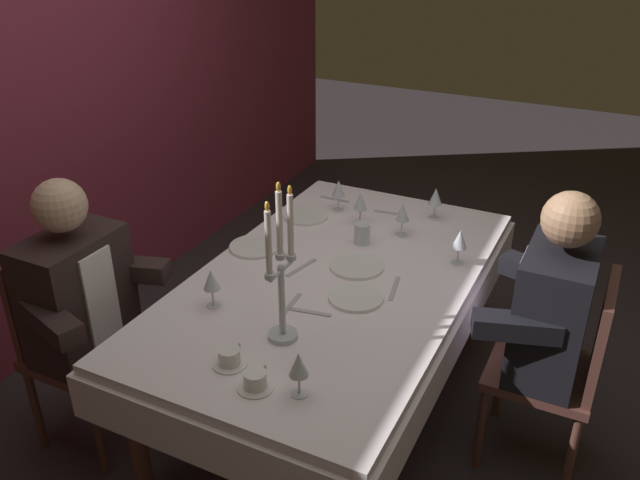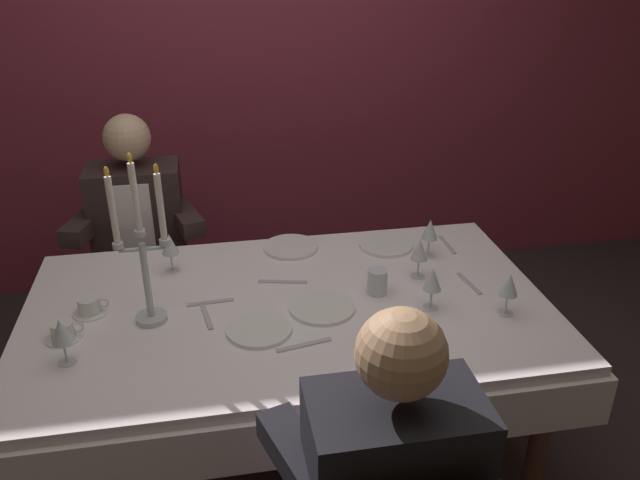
{
  "view_description": "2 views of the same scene",
  "coord_description": "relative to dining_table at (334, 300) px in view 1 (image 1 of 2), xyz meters",
  "views": [
    {
      "loc": [
        -2.19,
        -1.02,
        2.15
      ],
      "look_at": [
        0.0,
        0.07,
        0.9
      ],
      "focal_mm": 36.78,
      "sensor_mm": 36.0,
      "label": 1
    },
    {
      "loc": [
        -0.24,
        -1.98,
        1.98
      ],
      "look_at": [
        0.13,
        0.08,
        0.95
      ],
      "focal_mm": 35.92,
      "sensor_mm": 36.0,
      "label": 2
    }
  ],
  "objects": [
    {
      "name": "dinner_plate_1",
      "position": [
        0.07,
        0.44,
        0.13
      ],
      "size": [
        0.23,
        0.23,
        0.01
      ],
      "primitive_type": "cylinder",
      "color": "white",
      "rests_on": "dining_table"
    },
    {
      "name": "dining_table",
      "position": [
        0.0,
        0.0,
        0.0
      ],
      "size": [
        1.94,
        1.14,
        0.74
      ],
      "color": "white",
      "rests_on": "ground_plane"
    },
    {
      "name": "wine_glass_0",
      "position": [
        -0.73,
        -0.22,
        0.23
      ],
      "size": [
        0.07,
        0.07,
        0.16
      ],
      "color": "silver",
      "rests_on": "dining_table"
    },
    {
      "name": "ground_plane",
      "position": [
        0.0,
        0.0,
        -0.62
      ],
      "size": [
        12.0,
        12.0,
        0.0
      ],
      "primitive_type": "plane",
      "color": "#30292C"
    },
    {
      "name": "knife_2",
      "position": [
        -0.0,
        0.16,
        0.12
      ],
      "size": [
        0.19,
        0.06,
        0.01
      ],
      "primitive_type": "cube",
      "rotation": [
        0.0,
        0.0,
        -0.22
      ],
      "color": "#B7B7BC",
      "rests_on": "dining_table"
    },
    {
      "name": "knife_1",
      "position": [
        0.02,
        -0.27,
        0.12
      ],
      "size": [
        0.19,
        0.05,
        0.01
      ],
      "primitive_type": "cube",
      "rotation": [
        0.0,
        0.0,
        0.19
      ],
      "color": "#B7B7BC",
      "rests_on": "dining_table"
    },
    {
      "name": "back_wall",
      "position": [
        0.0,
        1.66,
        0.73
      ],
      "size": [
        6.0,
        0.12,
        2.7
      ],
      "primitive_type": "cube",
      "color": "maroon",
      "rests_on": "ground_plane"
    },
    {
      "name": "coffee_cup_0",
      "position": [
        -0.77,
        -0.08,
        0.15
      ],
      "size": [
        0.13,
        0.12,
        0.06
      ],
      "color": "white",
      "rests_on": "dining_table"
    },
    {
      "name": "wine_glass_1",
      "position": [
        -0.42,
        0.33,
        0.23
      ],
      "size": [
        0.07,
        0.07,
        0.16
      ],
      "color": "silver",
      "rests_on": "dining_table"
    },
    {
      "name": "wine_glass_3",
      "position": [
        0.53,
        0.11,
        0.24
      ],
      "size": [
        0.07,
        0.07,
        0.16
      ],
      "color": "silver",
      "rests_on": "dining_table"
    },
    {
      "name": "dinner_plate_0",
      "position": [
        0.12,
        -0.05,
        0.13
      ],
      "size": [
        0.24,
        0.24,
        0.01
      ],
      "primitive_type": "cylinder",
      "color": "white",
      "rests_on": "dining_table"
    },
    {
      "name": "wine_glass_6",
      "position": [
        0.5,
        -0.12,
        0.24
      ],
      "size": [
        0.07,
        0.07,
        0.16
      ],
      "color": "silver",
      "rests_on": "dining_table"
    },
    {
      "name": "seated_diner_1",
      "position": [
        0.14,
        -0.89,
        0.11
      ],
      "size": [
        0.63,
        0.48,
        1.24
      ],
      "color": "brown",
      "rests_on": "ground_plane"
    },
    {
      "name": "candelabra",
      "position": [
        -0.48,
        -0.02,
        0.37
      ],
      "size": [
        0.19,
        0.11,
        0.61
      ],
      "color": "silver",
      "rests_on": "dining_table"
    },
    {
      "name": "fork_3",
      "position": [
        0.71,
        0.02,
        0.12
      ],
      "size": [
        0.04,
        0.17,
        0.01
      ],
      "primitive_type": "cube",
      "rotation": [
        0.0,
        0.0,
        1.71
      ],
      "color": "#B7B7BC",
      "rests_on": "dining_table"
    },
    {
      "name": "dinner_plate_3",
      "position": [
        -0.12,
        -0.15,
        0.13
      ],
      "size": [
        0.23,
        0.23,
        0.01
      ],
      "primitive_type": "cylinder",
      "color": "white",
      "rests_on": "dining_table"
    },
    {
      "name": "wine_glass_4",
      "position": [
        0.63,
        0.27,
        0.23
      ],
      "size": [
        0.07,
        0.07,
        0.16
      ],
      "color": "silver",
      "rests_on": "dining_table"
    },
    {
      "name": "seated_diner_0",
      "position": [
        -0.6,
        0.89,
        0.11
      ],
      "size": [
        0.63,
        0.48,
        1.24
      ],
      "color": "brown",
      "rests_on": "ground_plane"
    },
    {
      "name": "dinner_plate_2",
      "position": [
        0.48,
        0.39,
        0.13
      ],
      "size": [
        0.23,
        0.23,
        0.01
      ],
      "primitive_type": "cylinder",
      "color": "white",
      "rests_on": "dining_table"
    },
    {
      "name": "fork_0",
      "position": [
        0.74,
        0.35,
        0.12
      ],
      "size": [
        0.02,
        0.17,
        0.01
      ],
      "primitive_type": "cube",
      "rotation": [
        0.0,
        0.0,
        1.6
      ],
      "color": "#B7B7BC",
      "rests_on": "dining_table"
    },
    {
      "name": "wine_glass_2",
      "position": [
        0.35,
        -0.44,
        0.23
      ],
      "size": [
        0.07,
        0.07,
        0.16
      ],
      "color": "silver",
      "rests_on": "dining_table"
    },
    {
      "name": "fork_4",
      "position": [
        -0.28,
        0.06,
        0.12
      ],
      "size": [
        0.17,
        0.03,
        0.01
      ],
      "primitive_type": "cube",
      "rotation": [
        0.0,
        0.0,
        0.07
      ],
      "color": "#B7B7BC",
      "rests_on": "dining_table"
    },
    {
      "name": "wine_glass_5",
      "position": [
        0.75,
        -0.2,
        0.24
      ],
      "size": [
        0.07,
        0.07,
        0.16
      ],
      "color": "silver",
      "rests_on": "dining_table"
    },
    {
      "name": "coffee_cup_1",
      "position": [
        -0.7,
        0.07,
        0.15
      ],
      "size": [
        0.13,
        0.12,
        0.06
      ],
      "color": "white",
      "rests_on": "dining_table"
    },
    {
      "name": "fork_5",
      "position": [
        -0.3,
        -0.03,
        0.12
      ],
      "size": [
        0.04,
        0.17,
        0.01
      ],
      "primitive_type": "cube",
      "rotation": [
        0.0,
        0.0,
        1.73
      ],
      "color": "#B7B7BC",
      "rests_on": "dining_table"
    },
    {
      "name": "water_tumbler_0",
      "position": [
        0.34,
        0.02,
        0.17
      ],
      "size": [
        0.07,
        0.07,
        0.1
      ],
      "primitive_type": "cylinder",
      "color": "silver",
      "rests_on": "dining_table"
    }
  ]
}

